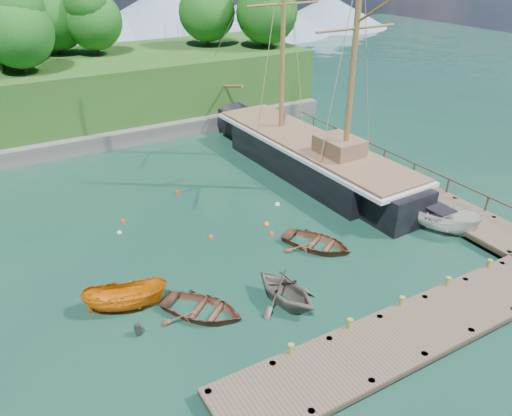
{
  "coord_description": "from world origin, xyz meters",
  "views": [
    {
      "loc": [
        -12.66,
        -17.32,
        15.07
      ],
      "look_at": [
        -0.34,
        4.05,
        2.0
      ],
      "focal_mm": 35.0,
      "sensor_mm": 36.0,
      "label": 1
    }
  ],
  "objects_px": {
    "rowboat_2": "(317,248)",
    "cabin_boat_white": "(436,230)",
    "rowboat_0": "(203,314)",
    "motorboat_orange": "(127,309)",
    "schooner": "(310,159)",
    "rowboat_1": "(285,304)"
  },
  "relations": [
    {
      "from": "rowboat_0",
      "to": "schooner",
      "type": "bearing_deg",
      "value": 0.31
    },
    {
      "from": "motorboat_orange",
      "to": "cabin_boat_white",
      "type": "xyz_separation_m",
      "value": [
        18.18,
        -2.06,
        0.0
      ]
    },
    {
      "from": "cabin_boat_white",
      "to": "motorboat_orange",
      "type": "bearing_deg",
      "value": 149.24
    },
    {
      "from": "rowboat_1",
      "to": "motorboat_orange",
      "type": "relative_size",
      "value": 0.93
    },
    {
      "from": "rowboat_2",
      "to": "motorboat_orange",
      "type": "height_order",
      "value": "motorboat_orange"
    },
    {
      "from": "rowboat_1",
      "to": "motorboat_orange",
      "type": "xyz_separation_m",
      "value": [
        -6.61,
        3.4,
        0.0
      ]
    },
    {
      "from": "rowboat_0",
      "to": "rowboat_2",
      "type": "bearing_deg",
      "value": -23.91
    },
    {
      "from": "rowboat_1",
      "to": "schooner",
      "type": "distance_m",
      "value": 15.63
    },
    {
      "from": "cabin_boat_white",
      "to": "schooner",
      "type": "height_order",
      "value": "schooner"
    },
    {
      "from": "rowboat_1",
      "to": "cabin_boat_white",
      "type": "bearing_deg",
      "value": -4.35
    },
    {
      "from": "rowboat_2",
      "to": "cabin_boat_white",
      "type": "bearing_deg",
      "value": -44.32
    },
    {
      "from": "rowboat_1",
      "to": "motorboat_orange",
      "type": "bearing_deg",
      "value": 141.86
    },
    {
      "from": "rowboat_2",
      "to": "motorboat_orange",
      "type": "xyz_separation_m",
      "value": [
        -10.83,
        0.13,
        0.0
      ]
    },
    {
      "from": "rowboat_0",
      "to": "motorboat_orange",
      "type": "height_order",
      "value": "motorboat_orange"
    },
    {
      "from": "schooner",
      "to": "rowboat_1",
      "type": "bearing_deg",
      "value": -131.44
    },
    {
      "from": "motorboat_orange",
      "to": "schooner",
      "type": "xyz_separation_m",
      "value": [
        16.51,
        8.65,
        1.08
      ]
    },
    {
      "from": "motorboat_orange",
      "to": "cabin_boat_white",
      "type": "relative_size",
      "value": 0.79
    },
    {
      "from": "rowboat_0",
      "to": "rowboat_1",
      "type": "distance_m",
      "value": 3.93
    },
    {
      "from": "rowboat_1",
      "to": "motorboat_orange",
      "type": "height_order",
      "value": "rowboat_1"
    },
    {
      "from": "cabin_boat_white",
      "to": "rowboat_2",
      "type": "bearing_deg",
      "value": 141.0
    },
    {
      "from": "rowboat_2",
      "to": "motorboat_orange",
      "type": "distance_m",
      "value": 10.83
    },
    {
      "from": "rowboat_1",
      "to": "schooner",
      "type": "relative_size",
      "value": 0.14
    }
  ]
}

